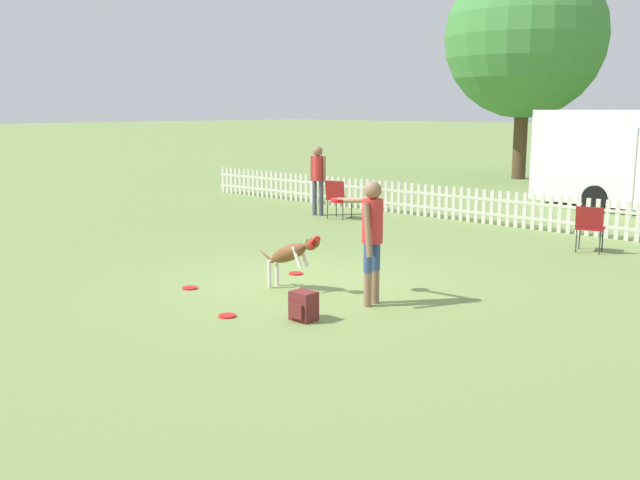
# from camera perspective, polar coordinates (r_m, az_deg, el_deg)

# --- Properties ---
(ground_plane) EXTENTS (240.00, 240.00, 0.00)m
(ground_plane) POSITION_cam_1_polar(r_m,az_deg,el_deg) (10.76, -0.65, -3.55)
(ground_plane) COLOR olive
(handler_person) EXTENTS (1.03, 0.54, 1.67)m
(handler_person) POSITION_cam_1_polar(r_m,az_deg,el_deg) (9.48, 4.07, 0.96)
(handler_person) COLOR #8C664C
(handler_person) RESTS_ON ground_plane
(leaping_dog) EXTENTS (1.12, 0.34, 0.85)m
(leaping_dog) POSITION_cam_1_polar(r_m,az_deg,el_deg) (10.31, -2.36, -1.07)
(leaping_dog) COLOR brown
(leaping_dog) RESTS_ON ground_plane
(frisbee_near_handler) EXTENTS (0.22, 0.22, 0.02)m
(frisbee_near_handler) POSITION_cam_1_polar(r_m,az_deg,el_deg) (10.04, -1.54, -4.52)
(frisbee_near_handler) COLOR red
(frisbee_near_handler) RESTS_ON ground_plane
(frisbee_near_dog) EXTENTS (0.22, 0.22, 0.02)m
(frisbee_near_dog) POSITION_cam_1_polar(r_m,az_deg,el_deg) (10.67, -10.36, -3.79)
(frisbee_near_dog) COLOR red
(frisbee_near_dog) RESTS_ON ground_plane
(frisbee_midfield) EXTENTS (0.22, 0.22, 0.02)m
(frisbee_midfield) POSITION_cam_1_polar(r_m,az_deg,el_deg) (11.41, -1.95, -2.69)
(frisbee_midfield) COLOR red
(frisbee_midfield) RESTS_ON ground_plane
(frisbee_far_scatter) EXTENTS (0.22, 0.22, 0.02)m
(frisbee_far_scatter) POSITION_cam_1_polar(r_m,az_deg,el_deg) (9.18, -7.43, -6.04)
(frisbee_far_scatter) COLOR red
(frisbee_far_scatter) RESTS_ON ground_plane
(backpack_on_grass) EXTENTS (0.31, 0.28, 0.37)m
(backpack_on_grass) POSITION_cam_1_polar(r_m,az_deg,el_deg) (8.92, -1.35, -5.31)
(backpack_on_grass) COLOR maroon
(backpack_on_grass) RESTS_ON ground_plane
(picket_fence) EXTENTS (20.67, 0.04, 0.79)m
(picket_fence) POSITION_cam_1_polar(r_m,az_deg,el_deg) (16.31, 16.05, 2.28)
(picket_fence) COLOR beige
(picket_fence) RESTS_ON ground_plane
(folding_chair_blue_left) EXTENTS (0.59, 0.61, 0.93)m
(folding_chair_blue_left) POSITION_cam_1_polar(r_m,az_deg,el_deg) (17.02, 1.41, 3.55)
(folding_chair_blue_left) COLOR #333338
(folding_chair_blue_left) RESTS_ON ground_plane
(folding_chair_center) EXTENTS (0.59, 0.60, 0.86)m
(folding_chair_center) POSITION_cam_1_polar(r_m,az_deg,el_deg) (13.93, 20.78, 1.15)
(folding_chair_center) COLOR #333338
(folding_chair_center) RESTS_ON ground_plane
(spectator_standing) EXTENTS (0.40, 0.27, 1.70)m
(spectator_standing) POSITION_cam_1_polar(r_m,az_deg,el_deg) (17.57, -0.17, 5.35)
(spectator_standing) COLOR #474C5B
(spectator_standing) RESTS_ON ground_plane
(tree_left_grove) EXTENTS (5.84, 5.84, 8.09)m
(tree_left_grove) POSITION_cam_1_polar(r_m,az_deg,el_deg) (27.99, 16.10, 15.28)
(tree_left_grove) COLOR #4C3823
(tree_left_grove) RESTS_ON ground_plane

